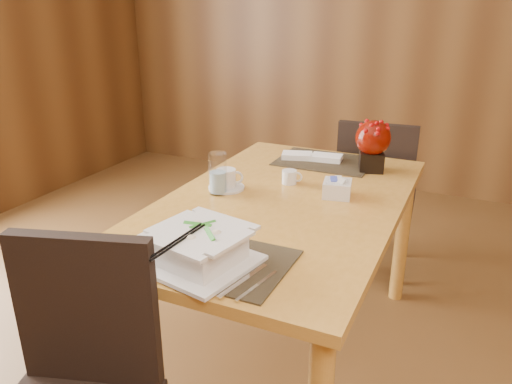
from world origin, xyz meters
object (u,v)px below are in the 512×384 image
at_px(sugar_caddy, 337,189).
at_px(berry_decor, 373,143).
at_px(bread_plate, 113,254).
at_px(creamer_jug, 289,177).
at_px(far_chair, 375,190).
at_px(dining_table, 282,222).
at_px(coffee_cup, 226,180).
at_px(water_glass, 218,173).
at_px(soup_setting, 200,249).

distance_m(sugar_caddy, berry_decor, 0.40).
bearing_deg(bread_plate, creamer_jug, 72.66).
xyz_separation_m(bread_plate, far_chair, (0.50, 1.56, -0.24)).
xyz_separation_m(dining_table, coffee_cup, (-0.26, 0.02, 0.13)).
xyz_separation_m(coffee_cup, water_glass, (-0.01, -0.06, 0.05)).
distance_m(coffee_cup, berry_decor, 0.71).
xyz_separation_m(soup_setting, berry_decor, (0.26, 1.11, 0.08)).
xyz_separation_m(water_glass, sugar_caddy, (0.45, 0.17, -0.05)).
relative_size(coffee_cup, berry_decor, 0.64).
relative_size(bread_plate, far_chair, 0.16).
distance_m(berry_decor, bread_plate, 1.29).
distance_m(creamer_jug, sugar_caddy, 0.24).
xyz_separation_m(soup_setting, water_glass, (-0.24, 0.55, 0.03)).
bearing_deg(sugar_caddy, dining_table, -145.68).
distance_m(soup_setting, coffee_cup, 0.66).
bearing_deg(creamer_jug, berry_decor, 37.19).
xyz_separation_m(water_glass, creamer_jug, (0.22, 0.23, -0.06)).
bearing_deg(dining_table, soup_setting, -92.39).
bearing_deg(dining_table, bread_plate, -115.33).
bearing_deg(creamer_jug, far_chair, 60.02).
distance_m(coffee_cup, far_chair, 1.04).
distance_m(water_glass, creamer_jug, 0.33).
bearing_deg(soup_setting, berry_decor, 88.08).
height_order(water_glass, sugar_caddy, water_glass).
relative_size(creamer_jug, sugar_caddy, 0.75).
bearing_deg(dining_table, berry_decor, 65.23).
distance_m(creamer_jug, berry_decor, 0.44).
height_order(dining_table, coffee_cup, coffee_cup).
height_order(berry_decor, bread_plate, berry_decor).
bearing_deg(berry_decor, water_glass, -132.22).
bearing_deg(creamer_jug, bread_plate, -118.94).
distance_m(coffee_cup, water_glass, 0.08).
distance_m(sugar_caddy, bread_plate, 0.92).
bearing_deg(water_glass, soup_setting, -66.24).
bearing_deg(water_glass, creamer_jug, 46.44).
relative_size(berry_decor, far_chair, 0.26).
height_order(berry_decor, far_chair, berry_decor).
relative_size(soup_setting, far_chair, 0.38).
bearing_deg(coffee_cup, sugar_caddy, 13.80).
distance_m(dining_table, soup_setting, 0.62).
relative_size(water_glass, bread_plate, 1.18).
bearing_deg(dining_table, coffee_cup, 176.45).
xyz_separation_m(berry_decor, far_chair, (-0.04, 0.40, -0.37)).
height_order(soup_setting, sugar_caddy, soup_setting).
distance_m(creamer_jug, bread_plate, 0.88).
height_order(soup_setting, far_chair, far_chair).
xyz_separation_m(water_glass, bread_plate, (-0.04, -0.61, -0.08)).
relative_size(dining_table, creamer_jug, 18.34).
bearing_deg(bread_plate, coffee_cup, 86.04).
bearing_deg(sugar_caddy, coffee_cup, -166.20).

